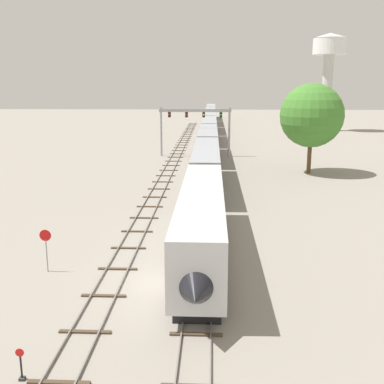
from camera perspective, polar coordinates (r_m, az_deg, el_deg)
name	(u,v)px	position (r m, az deg, el deg)	size (l,w,h in m)	color
ground_plane	(167,283)	(29.14, -3.07, -11.16)	(400.00, 400.00, 0.00)	gray
track_main	(209,149)	(87.24, 2.07, 5.30)	(2.60, 200.00, 0.16)	slate
track_near	(170,168)	(67.77, -2.75, 3.01)	(2.60, 160.00, 0.16)	slate
passenger_train	(209,129)	(99.40, 2.15, 7.74)	(3.04, 157.35, 4.80)	silver
signal_gantry	(195,120)	(78.42, 0.38, 8.83)	(12.10, 0.49, 8.30)	#999BA0
water_tower	(329,57)	(127.50, 16.54, 15.67)	(8.52, 8.52, 24.54)	beige
switch_stand	(21,369)	(21.64, -20.30, -19.77)	(0.36, 0.24, 1.46)	black
stop_sign	(46,245)	(31.54, -17.56, -6.20)	(0.76, 0.08, 2.88)	gray
trackside_tree_left	(312,116)	(64.91, 14.54, 9.10)	(8.54, 8.54, 12.15)	brown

